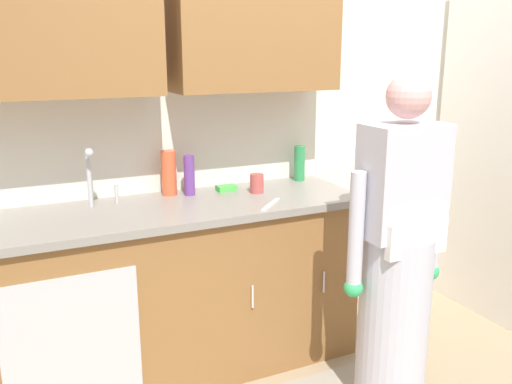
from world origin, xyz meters
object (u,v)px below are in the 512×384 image
Objects in this scene: sponge at (226,188)px; bottle_soap at (169,173)px; bottle_cleaner_spray at (189,175)px; sink at (105,216)px; bottle_water_tall at (299,163)px; person_at_sink at (396,272)px; cup_by_sink at (257,183)px; knife_on_counter at (271,204)px.

bottle_soap is at bearing 170.58° from sponge.
sink is at bearing -162.98° from bottle_cleaner_spray.
sponge is at bearing -174.84° from bottle_water_tall.
person_at_sink is at bearing -31.66° from sink.
bottle_soap is (-0.82, 0.95, 0.37)m from person_at_sink.
sink reaches higher than sponge.
bottle_cleaner_spray is (-0.72, 0.90, 0.36)m from person_at_sink.
bottle_water_tall is at bearing 23.62° from cup_by_sink.
person_at_sink is 15.32× the size of cup_by_sink.
knife_on_counter is 0.38m from sponge.
bottle_soap is at bearing 130.68° from person_at_sink.
sink is 4.55× the size of sponge.
cup_by_sink is at bearing 114.82° from person_at_sink.
knife_on_counter is (0.31, -0.37, -0.11)m from bottle_cleaner_spray.
sink is 0.31× the size of person_at_sink.
bottle_soap is at bearing 159.90° from cup_by_sink.
cup_by_sink reaches higher than sponge.
bottle_water_tall is 0.51m from sponge.
cup_by_sink is at bearing -144.06° from knife_on_counter.
person_at_sink is at bearing -49.32° from bottle_soap.
bottle_water_tall is 2.02× the size of cup_by_sink.
bottle_cleaner_spray is at bearing -28.66° from bottle_soap.
bottle_soap is 1.15× the size of bottle_water_tall.
bottle_water_tall is at bearing 9.24° from sink.
bottle_soap is 0.49m from cup_by_sink.
person_at_sink is at bearing -51.29° from bottle_cleaner_spray.
knife_on_counter is at bearing 127.71° from person_at_sink.
sponge is (0.71, 0.15, 0.03)m from sink.
bottle_water_tall reaches higher than sponge.
bottle_soap is (0.39, 0.20, 0.14)m from sink.
sink is 0.73m from sponge.
bottle_water_tall is at bearing 5.16° from sponge.
bottle_cleaner_spray is at bearing 128.71° from person_at_sink.
person_at_sink is at bearing -60.89° from sponge.
bottle_soap is 1.02× the size of knife_on_counter.
knife_on_counter is 2.18× the size of sponge.
bottle_water_tall is at bearing -178.77° from knife_on_counter.
sink is 2.25× the size of bottle_cleaner_spray.
person_at_sink is 1.06m from sponge.
bottle_soap is at bearing 179.48° from bottle_water_tall.
person_at_sink is 1.20m from bottle_cleaner_spray.
person_at_sink reaches higher than bottle_cleaner_spray.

